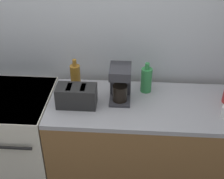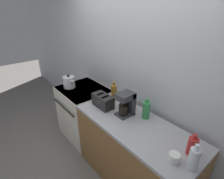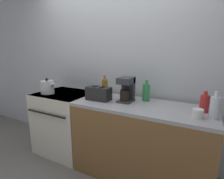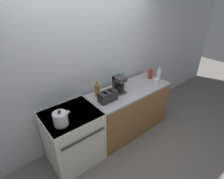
{
  "view_description": "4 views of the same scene",
  "coord_description": "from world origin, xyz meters",
  "px_view_note": "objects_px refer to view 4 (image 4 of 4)",
  "views": [
    {
      "loc": [
        0.41,
        -1.66,
        2.29
      ],
      "look_at": [
        0.27,
        0.33,
        1.01
      ],
      "focal_mm": 50.0,
      "sensor_mm": 36.0,
      "label": 1
    },
    {
      "loc": [
        1.62,
        -0.9,
        2.11
      ],
      "look_at": [
        0.05,
        0.39,
        1.12
      ],
      "focal_mm": 28.0,
      "sensor_mm": 36.0,
      "label": 2
    },
    {
      "loc": [
        1.14,
        -1.5,
        1.5
      ],
      "look_at": [
        0.15,
        0.35,
        1.03
      ],
      "focal_mm": 28.0,
      "sensor_mm": 36.0,
      "label": 3
    },
    {
      "loc": [
        -1.41,
        -1.59,
        2.43
      ],
      "look_at": [
        0.16,
        0.36,
        1.01
      ],
      "focal_mm": 28.0,
      "sensor_mm": 36.0,
      "label": 4
    }
  ],
  "objects_px": {
    "bottle_green": "(123,80)",
    "bottle_clear": "(159,75)",
    "kettle": "(61,119)",
    "bottle_red": "(150,74)",
    "cup_white": "(156,80)",
    "toaster": "(108,96)",
    "coffee_maker": "(119,84)",
    "bottle_amber": "(97,90)",
    "stove": "(73,136)"
  },
  "relations": [
    {
      "from": "bottle_green",
      "to": "cup_white",
      "type": "relative_size",
      "value": 2.66
    },
    {
      "from": "coffee_maker",
      "to": "cup_white",
      "type": "bearing_deg",
      "value": -13.36
    },
    {
      "from": "coffee_maker",
      "to": "toaster",
      "type": "bearing_deg",
      "value": -160.99
    },
    {
      "from": "bottle_clear",
      "to": "bottle_amber",
      "type": "bearing_deg",
      "value": 169.23
    },
    {
      "from": "coffee_maker",
      "to": "bottle_clear",
      "type": "xyz_separation_m",
      "value": [
        0.92,
        -0.13,
        -0.05
      ]
    },
    {
      "from": "toaster",
      "to": "cup_white",
      "type": "distance_m",
      "value": 1.12
    },
    {
      "from": "bottle_amber",
      "to": "cup_white",
      "type": "height_order",
      "value": "bottle_amber"
    },
    {
      "from": "bottle_green",
      "to": "bottle_clear",
      "type": "relative_size",
      "value": 1.03
    },
    {
      "from": "bottle_red",
      "to": "kettle",
      "type": "bearing_deg",
      "value": -174.6
    },
    {
      "from": "bottle_red",
      "to": "cup_white",
      "type": "height_order",
      "value": "bottle_red"
    },
    {
      "from": "bottle_clear",
      "to": "cup_white",
      "type": "height_order",
      "value": "bottle_clear"
    },
    {
      "from": "stove",
      "to": "coffee_maker",
      "type": "height_order",
      "value": "coffee_maker"
    },
    {
      "from": "kettle",
      "to": "coffee_maker",
      "type": "xyz_separation_m",
      "value": [
        1.15,
        0.18,
        0.06
      ]
    },
    {
      "from": "bottle_green",
      "to": "cup_white",
      "type": "distance_m",
      "value": 0.67
    },
    {
      "from": "kettle",
      "to": "cup_white",
      "type": "relative_size",
      "value": 2.45
    },
    {
      "from": "cup_white",
      "to": "toaster",
      "type": "bearing_deg",
      "value": 176.12
    },
    {
      "from": "kettle",
      "to": "cup_white",
      "type": "distance_m",
      "value": 1.93
    },
    {
      "from": "stove",
      "to": "cup_white",
      "type": "distance_m",
      "value": 1.81
    },
    {
      "from": "kettle",
      "to": "bottle_green",
      "type": "relative_size",
      "value": 0.92
    },
    {
      "from": "bottle_red",
      "to": "cup_white",
      "type": "bearing_deg",
      "value": -103.64
    },
    {
      "from": "stove",
      "to": "bottle_amber",
      "type": "height_order",
      "value": "bottle_amber"
    },
    {
      "from": "kettle",
      "to": "cup_white",
      "type": "bearing_deg",
      "value": -0.3
    },
    {
      "from": "coffee_maker",
      "to": "bottle_clear",
      "type": "height_order",
      "value": "coffee_maker"
    },
    {
      "from": "bottle_amber",
      "to": "bottle_clear",
      "type": "relative_size",
      "value": 1.1
    },
    {
      "from": "kettle",
      "to": "bottle_red",
      "type": "bearing_deg",
      "value": 5.4
    },
    {
      "from": "stove",
      "to": "bottle_red",
      "type": "bearing_deg",
      "value": 1.72
    },
    {
      "from": "kettle",
      "to": "cup_white",
      "type": "xyz_separation_m",
      "value": [
        1.93,
        -0.01,
        -0.05
      ]
    },
    {
      "from": "coffee_maker",
      "to": "stove",
      "type": "bearing_deg",
      "value": -177.39
    },
    {
      "from": "toaster",
      "to": "bottle_amber",
      "type": "distance_m",
      "value": 0.23
    },
    {
      "from": "bottle_green",
      "to": "bottle_red",
      "type": "distance_m",
      "value": 0.64
    },
    {
      "from": "bottle_clear",
      "to": "bottle_red",
      "type": "bearing_deg",
      "value": 120.46
    },
    {
      "from": "bottle_red",
      "to": "cup_white",
      "type": "relative_size",
      "value": 2.24
    },
    {
      "from": "coffee_maker",
      "to": "bottle_amber",
      "type": "height_order",
      "value": "coffee_maker"
    },
    {
      "from": "stove",
      "to": "cup_white",
      "type": "relative_size",
      "value": 9.32
    },
    {
      "from": "bottle_amber",
      "to": "bottle_green",
      "type": "relative_size",
      "value": 1.07
    },
    {
      "from": "toaster",
      "to": "cup_white",
      "type": "xyz_separation_m",
      "value": [
        1.11,
        -0.08,
        -0.04
      ]
    },
    {
      "from": "coffee_maker",
      "to": "bottle_green",
      "type": "distance_m",
      "value": 0.25
    },
    {
      "from": "bottle_green",
      "to": "bottle_amber",
      "type": "bearing_deg",
      "value": -178.77
    },
    {
      "from": "bottle_green",
      "to": "bottle_red",
      "type": "xyz_separation_m",
      "value": [
        0.63,
        -0.12,
        -0.02
      ]
    },
    {
      "from": "cup_white",
      "to": "bottle_amber",
      "type": "bearing_deg",
      "value": 165.42
    },
    {
      "from": "toaster",
      "to": "coffee_maker",
      "type": "distance_m",
      "value": 0.35
    },
    {
      "from": "bottle_green",
      "to": "bottle_red",
      "type": "relative_size",
      "value": 1.19
    },
    {
      "from": "coffee_maker",
      "to": "cup_white",
      "type": "distance_m",
      "value": 0.82
    },
    {
      "from": "toaster",
      "to": "stove",
      "type": "bearing_deg",
      "value": 173.83
    },
    {
      "from": "stove",
      "to": "coffee_maker",
      "type": "xyz_separation_m",
      "value": [
        0.95,
        0.04,
        0.59
      ]
    },
    {
      "from": "toaster",
      "to": "bottle_red",
      "type": "bearing_deg",
      "value": 6.0
    },
    {
      "from": "bottle_red",
      "to": "bottle_clear",
      "type": "bearing_deg",
      "value": -59.54
    },
    {
      "from": "kettle",
      "to": "bottle_clear",
      "type": "height_order",
      "value": "bottle_clear"
    },
    {
      "from": "coffee_maker",
      "to": "bottle_red",
      "type": "bearing_deg",
      "value": 0.69
    },
    {
      "from": "kettle",
      "to": "coffee_maker",
      "type": "relative_size",
      "value": 0.81
    }
  ]
}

